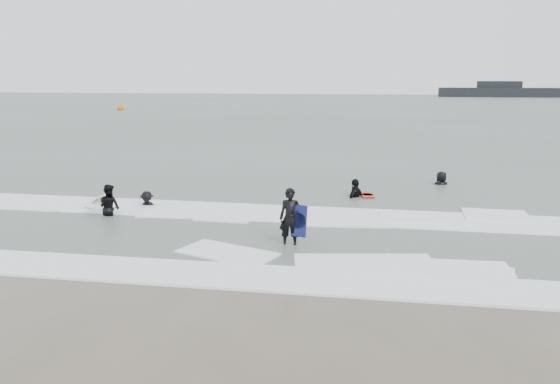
% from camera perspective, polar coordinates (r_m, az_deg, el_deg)
% --- Properties ---
extents(ground, '(320.00, 320.00, 0.00)m').
position_cam_1_polar(ground, '(14.77, -3.57, -8.11)').
color(ground, brown).
rests_on(ground, ground).
extents(sea, '(320.00, 320.00, 0.00)m').
position_cam_1_polar(sea, '(93.66, 8.48, 8.66)').
color(sea, '#47544C').
rests_on(sea, ground).
extents(surfer_centre, '(0.69, 0.46, 1.84)m').
position_cam_1_polar(surfer_centre, '(16.67, 1.07, -5.74)').
color(surfer_centre, black).
rests_on(surfer_centre, ground).
extents(surfer_wading, '(1.03, 0.92, 1.76)m').
position_cam_1_polar(surfer_wading, '(21.26, -17.33, -2.41)').
color(surfer_wading, black).
rests_on(surfer_wading, ground).
extents(surfer_breaker, '(1.00, 0.61, 1.50)m').
position_cam_1_polar(surfer_breaker, '(22.28, -13.70, -1.57)').
color(surfer_breaker, black).
rests_on(surfer_breaker, ground).
extents(surfer_right_near, '(0.95, 1.26, 1.98)m').
position_cam_1_polar(surfer_right_near, '(23.58, 7.87, -0.61)').
color(surfer_right_near, black).
rests_on(surfer_right_near, ground).
extents(surfer_right_far, '(1.03, 0.82, 1.83)m').
position_cam_1_polar(surfer_right_far, '(27.14, 16.47, 0.65)').
color(surfer_right_far, black).
rests_on(surfer_right_far, ground).
extents(surf_foam, '(30.03, 9.06, 0.09)m').
position_cam_1_polar(surf_foam, '(18.20, -0.75, -4.09)').
color(surf_foam, white).
rests_on(surf_foam, ground).
extents(bodyboards, '(10.49, 8.23, 1.25)m').
position_cam_1_polar(bodyboards, '(20.02, -2.36, -1.27)').
color(bodyboards, '#0E1342').
rests_on(bodyboards, ground).
extents(buoy, '(1.00, 1.00, 1.65)m').
position_cam_1_polar(buoy, '(90.40, -16.34, 8.43)').
color(buoy, '#D35909').
rests_on(buoy, ground).
extents(vessel_horizon, '(30.75, 5.49, 4.17)m').
position_cam_1_polar(vessel_horizon, '(159.21, 21.89, 9.74)').
color(vessel_horizon, black).
rests_on(vessel_horizon, ground).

